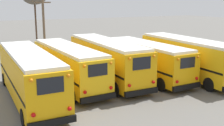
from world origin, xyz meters
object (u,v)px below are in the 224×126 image
at_px(school_bus_0, 29,74).
at_px(school_bus_3, 147,59).
at_px(school_bus_2, 107,59).
at_px(school_bus_1, 68,64).
at_px(school_bus_4, 187,56).
at_px(utility_pole, 44,25).

relative_size(school_bus_0, school_bus_3, 1.12).
relative_size(school_bus_2, school_bus_3, 1.11).
distance_m(school_bus_0, school_bus_2, 6.73).
relative_size(school_bus_1, school_bus_2, 0.96).
xyz_separation_m(school_bus_1, school_bus_2, (3.24, 0.01, 0.11)).
xyz_separation_m(school_bus_3, school_bus_4, (3.24, -1.22, 0.15)).
xyz_separation_m(school_bus_3, utility_pole, (-5.27, 13.06, 2.06)).
bearing_deg(school_bus_1, school_bus_2, 0.11).
bearing_deg(utility_pole, school_bus_4, -59.21).
relative_size(school_bus_1, school_bus_3, 1.06).
xyz_separation_m(school_bus_0, school_bus_2, (6.48, 1.81, 0.05)).
height_order(school_bus_2, school_bus_3, school_bus_2).
height_order(school_bus_1, school_bus_3, school_bus_1).
bearing_deg(school_bus_3, school_bus_2, 163.39).
height_order(school_bus_3, school_bus_4, school_bus_4).
distance_m(school_bus_4, utility_pole, 16.73).
distance_m(school_bus_3, utility_pole, 14.23).
height_order(school_bus_1, school_bus_2, school_bus_2).
height_order(school_bus_0, school_bus_4, school_bus_4).
bearing_deg(school_bus_2, school_bus_3, -16.61).
height_order(school_bus_1, school_bus_4, school_bus_4).
xyz_separation_m(school_bus_2, utility_pole, (-2.03, 12.09, 1.91)).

